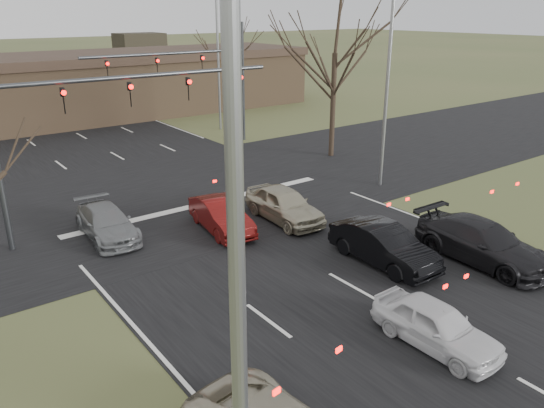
# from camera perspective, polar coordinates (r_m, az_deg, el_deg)

# --- Properties ---
(ground) EXTENTS (360.00, 360.00, 0.00)m
(ground) POSITION_cam_1_polar(r_m,az_deg,el_deg) (16.60, 16.06, -12.61)
(ground) COLOR #47542C
(ground) RESTS_ON ground
(road_cross) EXTENTS (200.00, 14.00, 0.02)m
(road_cross) POSITION_cam_1_polar(r_m,az_deg,el_deg) (27.23, -9.45, 1.17)
(road_cross) COLOR black
(road_cross) RESTS_ON ground
(building) EXTENTS (42.40, 10.40, 5.30)m
(building) POSITION_cam_1_polar(r_m,az_deg,el_deg) (48.39, -20.50, 11.73)
(building) COLOR brown
(building) RESTS_ON ground
(mast_arm_near) EXTENTS (12.12, 0.24, 8.00)m
(mast_arm_near) POSITION_cam_1_polar(r_m,az_deg,el_deg) (22.28, -19.88, 9.47)
(mast_arm_near) COLOR #383A3D
(mast_arm_near) RESTS_ON ground
(mast_arm_far) EXTENTS (11.12, 0.24, 8.00)m
(mast_arm_far) POSITION_cam_1_polar(r_m,az_deg,el_deg) (35.95, -7.05, 14.08)
(mast_arm_far) COLOR #383A3D
(mast_arm_far) RESTS_ON ground
(streetlight_left) EXTENTS (2.34, 0.25, 10.00)m
(streetlight_left) POSITION_cam_1_polar(r_m,az_deg,el_deg) (5.84, -2.12, -13.01)
(streetlight_left) COLOR gray
(streetlight_left) RESTS_ON ground
(streetlight_right_near) EXTENTS (2.34, 0.25, 10.00)m
(streetlight_right_near) POSITION_cam_1_polar(r_m,az_deg,el_deg) (27.41, 12.09, 13.11)
(streetlight_right_near) COLOR gray
(streetlight_right_near) RESTS_ON ground
(streetlight_right_far) EXTENTS (2.34, 0.25, 10.00)m
(streetlight_right_far) POSITION_cam_1_polar(r_m,az_deg,el_deg) (40.92, -6.05, 15.65)
(streetlight_right_far) COLOR gray
(streetlight_right_far) RESTS_ON ground
(tree_right_near) EXTENTS (6.90, 6.90, 11.50)m
(tree_right_near) POSITION_cam_1_polar(r_m,az_deg,el_deg) (32.97, 6.99, 20.30)
(tree_right_near) COLOR black
(tree_right_near) RESTS_ON ground
(tree_right_far) EXTENTS (5.40, 5.40, 9.00)m
(tree_right_far) POSITION_cam_1_polar(r_m,az_deg,el_deg) (50.61, -5.21, 18.09)
(tree_right_far) COLOR black
(tree_right_far) RESTS_ON ground
(car_white_sedan) EXTENTS (1.56, 3.77, 1.28)m
(car_white_sedan) POSITION_cam_1_polar(r_m,az_deg,el_deg) (15.57, 17.24, -12.33)
(car_white_sedan) COLOR silver
(car_white_sedan) RESTS_ON ground
(car_black_hatch) EXTENTS (1.64, 4.44, 1.45)m
(car_black_hatch) POSITION_cam_1_polar(r_m,az_deg,el_deg) (19.72, 11.91, -4.35)
(car_black_hatch) COLOR black
(car_black_hatch) RESTS_ON ground
(car_charcoal_sedan) EXTENTS (2.25, 5.24, 1.50)m
(car_charcoal_sedan) POSITION_cam_1_polar(r_m,az_deg,el_deg) (20.94, 21.69, -3.84)
(car_charcoal_sedan) COLOR black
(car_charcoal_sedan) RESTS_ON ground
(car_grey_ahead) EXTENTS (2.01, 4.42, 1.25)m
(car_grey_ahead) POSITION_cam_1_polar(r_m,az_deg,el_deg) (22.56, -17.36, -1.93)
(car_grey_ahead) COLOR slate
(car_grey_ahead) RESTS_ON ground
(car_red_ahead) EXTENTS (1.96, 4.24, 1.35)m
(car_red_ahead) POSITION_cam_1_polar(r_m,az_deg,el_deg) (22.25, -5.49, -1.24)
(car_red_ahead) COLOR #5A0E0C
(car_red_ahead) RESTS_ON ground
(car_silver_ahead) EXTENTS (1.98, 4.46, 1.49)m
(car_silver_ahead) POSITION_cam_1_polar(r_m,az_deg,el_deg) (23.21, 1.31, -0.03)
(car_silver_ahead) COLOR #ACA68B
(car_silver_ahead) RESTS_ON ground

